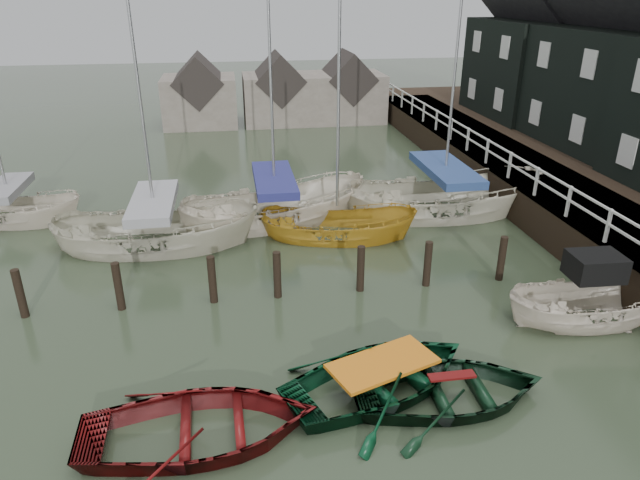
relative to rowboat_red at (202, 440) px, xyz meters
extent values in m
plane|color=#2A3522|center=(3.18, 2.41, 0.00)|extent=(120.00, 120.00, 0.00)
cube|color=black|center=(12.68, 12.41, 1.40)|extent=(3.00, 32.00, 0.20)
cube|color=silver|center=(11.18, 12.41, 2.45)|extent=(0.06, 32.00, 0.06)
cube|color=silver|center=(11.18, 12.41, 2.05)|extent=(0.06, 32.00, 0.06)
cube|color=black|center=(18.18, 12.41, 0.00)|extent=(14.00, 38.00, 1.50)
cube|color=black|center=(18.18, 14.41, 4.00)|extent=(6.00, 7.00, 5.00)
cube|color=black|center=(18.18, 21.41, 4.00)|extent=(6.40, 7.00, 5.00)
cylinder|color=black|center=(-4.82, 5.41, 0.50)|extent=(0.22, 0.22, 1.80)
cylinder|color=black|center=(-2.32, 5.41, 0.50)|extent=(0.22, 0.22, 1.80)
cylinder|color=black|center=(0.18, 5.41, 0.50)|extent=(0.22, 0.22, 1.80)
cylinder|color=black|center=(1.98, 5.41, 0.50)|extent=(0.22, 0.22, 1.80)
cylinder|color=black|center=(4.38, 5.41, 0.50)|extent=(0.22, 0.22, 1.80)
cylinder|color=black|center=(6.38, 5.41, 0.50)|extent=(0.22, 0.22, 1.80)
cylinder|color=black|center=(8.68, 5.41, 0.50)|extent=(0.22, 0.22, 1.80)
cube|color=#665B51|center=(-0.82, 28.41, 1.50)|extent=(4.50, 4.00, 3.00)
cube|color=#282321|center=(-0.82, 28.41, 2.80)|extent=(3.18, 4.08, 3.18)
cube|color=#665B51|center=(4.18, 28.41, 1.50)|extent=(4.50, 4.00, 3.00)
cube|color=#282321|center=(4.18, 28.41, 2.80)|extent=(3.18, 4.08, 3.18)
cube|color=#665B51|center=(8.68, 28.41, 1.50)|extent=(4.50, 4.00, 3.00)
cube|color=#282321|center=(8.68, 28.41, 2.80)|extent=(3.18, 4.08, 3.18)
imported|color=#550C0C|center=(0.00, 0.00, 0.00)|extent=(4.68, 3.41, 0.95)
imported|color=black|center=(3.86, 0.97, 0.00)|extent=(5.31, 4.56, 0.93)
imported|color=black|center=(5.18, 0.34, 0.00)|extent=(4.22, 3.06, 0.86)
imported|color=beige|center=(9.98, 2.80, 0.00)|extent=(4.68, 1.92, 1.78)
cube|color=black|center=(9.98, 3.00, 1.53)|extent=(1.34, 1.05, 0.65)
imported|color=beige|center=(-1.73, 9.53, 0.00)|extent=(7.06, 3.00, 2.67)
cylinder|color=#B2B2B7|center=(-1.73, 9.53, 5.26)|extent=(0.10, 0.10, 7.58)
cube|color=gray|center=(-1.73, 9.53, 1.59)|extent=(3.88, 1.60, 0.30)
imported|color=silver|center=(2.41, 11.14, 0.00)|extent=(7.55, 4.11, 2.76)
cylinder|color=#B2B2B7|center=(2.41, 11.14, 5.70)|extent=(0.10, 0.10, 8.36)
cube|color=navy|center=(2.41, 11.14, 1.64)|extent=(4.14, 2.21, 0.30)
imported|color=#BB8C23|center=(4.43, 9.35, 0.00)|extent=(5.86, 3.33, 2.14)
cylinder|color=#B2B2B7|center=(4.43, 9.35, 5.10)|extent=(0.10, 0.10, 7.86)
imported|color=beige|center=(8.92, 10.98, 0.00)|extent=(7.89, 3.22, 3.01)
cylinder|color=#B2B2B7|center=(8.92, 10.98, 6.70)|extent=(0.10, 0.10, 10.10)
cube|color=navy|center=(8.92, 10.98, 1.77)|extent=(4.34, 1.72, 0.30)
imported|color=beige|center=(-7.36, 12.74, 0.00)|extent=(5.88, 3.38, 2.14)
cube|color=gray|center=(-7.36, 12.74, 1.30)|extent=(3.22, 1.82, 0.30)
camera|label=1|loc=(0.93, -8.82, 8.09)|focal=32.00mm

